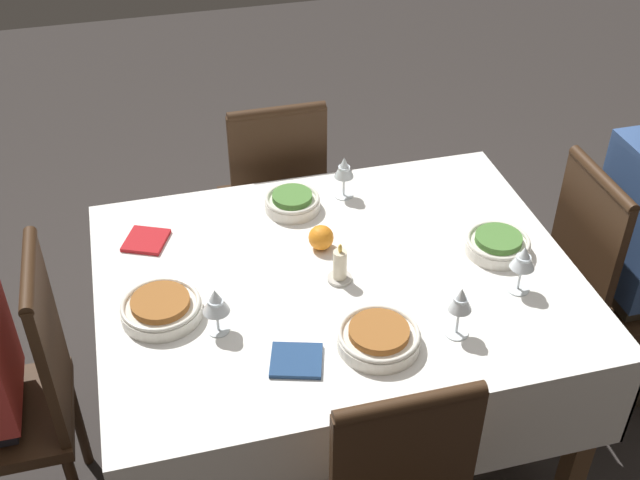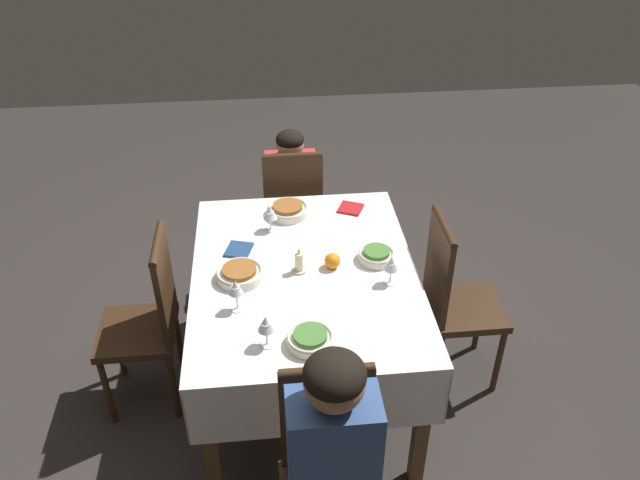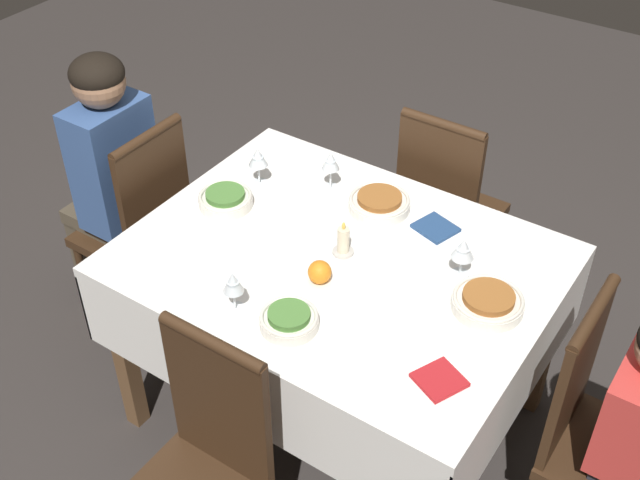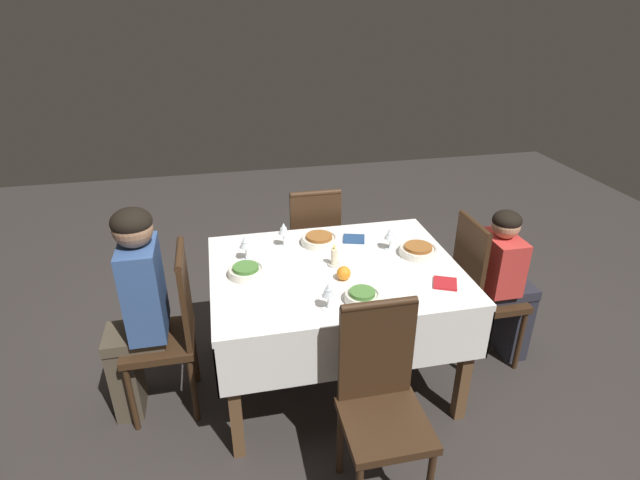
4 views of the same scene
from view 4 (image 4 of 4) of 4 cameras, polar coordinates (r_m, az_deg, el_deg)
name	(u,v)px [view 4 (image 4 of 4)]	position (r m, az deg, el deg)	size (l,w,h in m)	color
ground_plane	(333,377)	(3.15, 1.55, -15.33)	(8.00, 8.00, 0.00)	#332D2B
dining_table	(335,283)	(2.75, 1.72, -4.94)	(1.33, 1.03, 0.77)	white
chair_east	(170,326)	(2.78, -16.74, -9.40)	(0.37, 0.37, 0.97)	#382314
chair_west	(480,287)	(3.13, 17.84, -5.12)	(0.37, 0.37, 0.97)	#382314
chair_north	(381,398)	(2.28, 7.03, -17.50)	(0.37, 0.37, 0.97)	#382314
chair_south	(313,245)	(3.45, -0.80, -0.60)	(0.37, 0.37, 0.97)	#382314
person_adult_denim	(136,304)	(2.71, -20.27, -6.92)	(0.34, 0.30, 1.20)	#4C4233
person_child_red	(506,280)	(3.20, 20.46, -4.27)	(0.33, 0.30, 1.01)	#282833
bowl_east	(246,271)	(2.64, -8.46, -3.51)	(0.19, 0.19, 0.06)	silver
wine_glass_east	(245,243)	(2.75, -8.54, -0.32)	(0.07, 0.07, 0.15)	white
bowl_west	(418,250)	(2.87, 11.13, -1.14)	(0.21, 0.21, 0.06)	silver
wine_glass_west	(391,234)	(2.87, 8.06, 0.68)	(0.07, 0.07, 0.14)	white
bowl_north	(362,296)	(2.41, 4.84, -6.40)	(0.17, 0.17, 0.06)	silver
wine_glass_north	(328,291)	(2.31, 0.95, -5.81)	(0.06, 0.06, 0.14)	white
bowl_south	(319,240)	(2.93, -0.10, 0.06)	(0.21, 0.21, 0.06)	silver
wine_glass_south	(284,229)	(2.87, -4.18, 1.21)	(0.06, 0.06, 0.15)	white
candle_centerpiece	(335,258)	(2.70, 1.73, -2.10)	(0.07, 0.07, 0.12)	beige
orange_fruit	(344,273)	(2.57, 2.72, -3.81)	(0.07, 0.07, 0.07)	orange
napkin_red_folded	(445,283)	(2.62, 14.11, -4.83)	(0.15, 0.16, 0.01)	red
napkin_spare_side	(354,239)	(3.00, 3.90, 0.13)	(0.15, 0.15, 0.01)	navy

